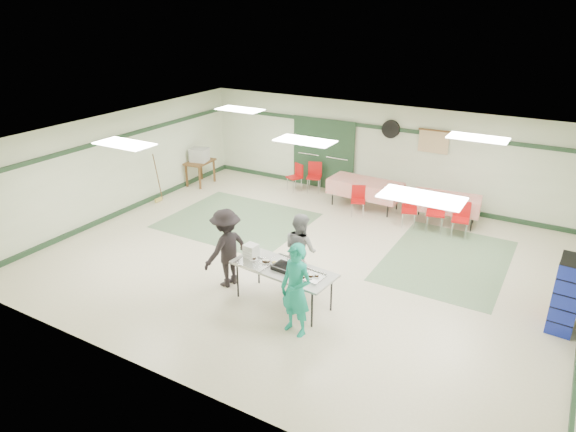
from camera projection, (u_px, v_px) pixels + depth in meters
The scene contains 39 objects.
floor at pixel (303, 258), 11.45m from camera, with size 11.00×11.00×0.00m, color beige.
ceiling at pixel (305, 140), 10.40m from camera, with size 11.00×11.00×0.00m, color silver.
wall_back at pixel (379, 152), 14.52m from camera, with size 11.00×11.00×0.00m, color silver.
wall_front at pixel (155, 301), 7.33m from camera, with size 11.00×11.00×0.00m, color silver.
wall_left at pixel (120, 164), 13.46m from camera, with size 9.00×9.00×0.00m, color silver.
trim_back at pixel (381, 128), 14.22m from camera, with size 11.00×0.06×0.10m, color #203C24.
baseboard_back at pixel (376, 195), 14.99m from camera, with size 11.00×0.06×0.12m, color #203C24.
trim_left at pixel (117, 138), 13.17m from camera, with size 9.00×0.06×0.10m, color #203C24.
baseboard_left at pixel (127, 209), 13.95m from camera, with size 9.00×0.06×0.12m, color #203C24.
green_patch_a at pixel (237, 220), 13.40m from camera, with size 3.50×3.00×0.01m, color gray.
green_patch_b at pixel (447, 260), 11.36m from camera, with size 2.50×3.50×0.01m, color gray.
double_door_left at pixel (310, 152), 15.60m from camera, with size 0.90×0.06×2.10m, color gray.
double_door_right at pixel (338, 156), 15.16m from camera, with size 0.90×0.06×2.10m, color gray.
door_frame at pixel (323, 154), 15.36m from camera, with size 2.00×0.03×2.15m, color #203C24.
wall_fan at pixel (391, 129), 14.06m from camera, with size 0.50×0.50×0.10m, color black.
scroll_banner at pixel (434, 142), 13.58m from camera, with size 0.80×0.02×0.60m, color #D5B185.
serving_table at pixel (283, 270), 9.47m from camera, with size 2.05×1.00×0.76m.
sheet_tray_right at pixel (308, 276), 9.16m from camera, with size 0.55×0.42×0.02m, color silver.
sheet_tray_mid at pixel (286, 263), 9.60m from camera, with size 0.62×0.47×0.02m, color silver.
sheet_tray_left at pixel (253, 263), 9.59m from camera, with size 0.62×0.47×0.02m, color silver.
baking_pan at pixel (287, 268), 9.36m from camera, with size 0.52×0.32×0.08m, color black.
foam_box_stack at pixel (251, 251), 9.78m from camera, with size 0.24×0.22×0.28m, color white.
volunteer_teal at pixel (296, 290), 8.60m from camera, with size 0.61×0.40×1.67m, color #169881.
volunteer_grey at pixel (300, 249), 10.16m from camera, with size 0.74×0.58×1.52m, color gray.
volunteer_dark at pixel (226, 248), 10.10m from camera, with size 1.05×0.60×1.62m, color black.
dining_table_a at pixel (446, 202), 13.04m from camera, with size 1.73×0.92×0.77m.
dining_table_b at pixel (365, 188), 14.06m from camera, with size 2.01×0.97×0.77m.
chair_a at pixel (436, 208), 12.64m from camera, with size 0.52×0.52×0.94m.
chair_b at pixel (409, 207), 12.96m from camera, with size 0.47×0.47×0.81m.
chair_c at pixel (461, 215), 12.37m from camera, with size 0.45×0.45×0.85m.
chair_d at pixel (358, 197), 13.61m from camera, with size 0.48×0.48×0.80m.
chair_loose_a at pixel (314, 174), 15.28m from camera, with size 0.52×0.52×0.88m.
chair_loose_b at pixel (297, 174), 15.36m from camera, with size 0.50×0.50×0.81m.
crate_stack_blue_a at pixel (566, 298), 8.66m from camera, with size 0.42×0.42×1.35m, color #192E98.
crate_stack_red at pixel (567, 289), 8.99m from camera, with size 0.39×0.39×1.28m, color maroon.
crate_stack_blue_b at pixel (565, 301), 8.69m from camera, with size 0.37×0.37×1.21m, color #192E98.
printer_table at pixel (200, 164), 15.80m from camera, with size 0.68×0.99×0.74m.
office_printer at pixel (199, 155), 15.69m from camera, with size 0.50×0.44×0.40m, color #A9AAA5.
broom at pixel (158, 177), 14.40m from camera, with size 0.03×0.03×1.40m, color brown.
Camera 1 is at (4.79, -8.99, 5.32)m, focal length 32.00 mm.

